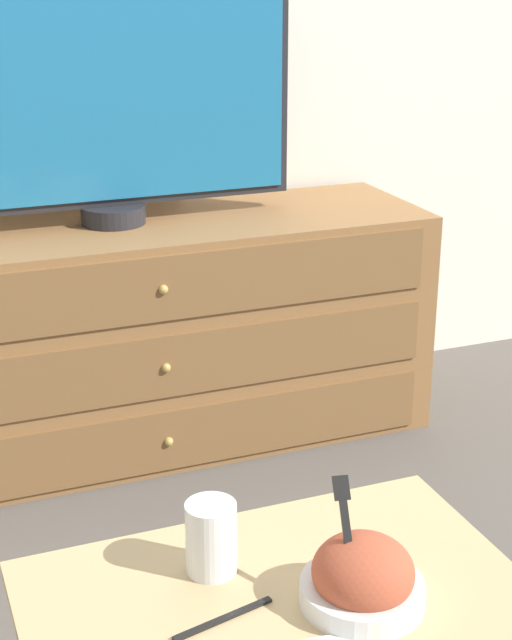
% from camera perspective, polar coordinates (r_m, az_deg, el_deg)
% --- Properties ---
extents(ground_plane, '(12.00, 12.00, 0.00)m').
position_cam_1_polar(ground_plane, '(3.09, -6.35, -4.45)').
color(ground_plane, '#56514C').
extents(dresser, '(1.59, 0.49, 0.63)m').
position_cam_1_polar(dresser, '(2.71, -6.69, -0.90)').
color(dresser, olive).
rests_on(dresser, ground_plane).
extents(tv, '(0.98, 0.17, 0.69)m').
position_cam_1_polar(tv, '(2.57, -8.71, 13.23)').
color(tv, '#232328').
rests_on(tv, dresser).
extents(takeout_bowl, '(0.18, 0.18, 0.18)m').
position_cam_1_polar(takeout_bowl, '(1.47, 6.22, -14.73)').
color(takeout_bowl, silver).
rests_on(takeout_bowl, coffee_table).
extents(drink_cup, '(0.08, 0.08, 0.12)m').
position_cam_1_polar(drink_cup, '(1.53, -2.62, -12.77)').
color(drink_cup, '#9E6638').
rests_on(drink_cup, coffee_table).
extents(knife, '(0.16, 0.05, 0.01)m').
position_cam_1_polar(knife, '(1.45, -1.91, -16.98)').
color(knife, black).
rests_on(knife, coffee_table).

